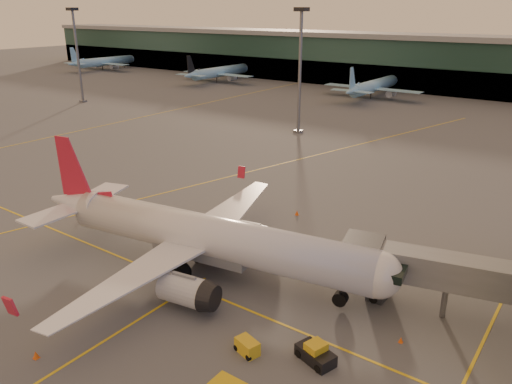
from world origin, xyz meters
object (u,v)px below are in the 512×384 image
Objects in this scene: main_airplane at (202,236)px; catering_truck at (214,238)px; gpu_cart at (247,347)px; pushback_tug at (315,354)px.

main_airplane reaches higher than catering_truck.
catering_truck is 2.70× the size of gpu_cart.
main_airplane is 17.33m from pushback_tug.
gpu_cart is at bearing -136.82° from pushback_tug.
main_airplane is at bearing 161.94° from gpu_cart.
pushback_tug is (17.01, -8.14, -1.80)m from catering_truck.
catering_truck is at bearing 155.51° from gpu_cart.
gpu_cart is (12.23, -10.44, -1.88)m from catering_truck.
gpu_cart is 0.65× the size of pushback_tug.
pushback_tug is (4.79, 2.30, 0.08)m from gpu_cart.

